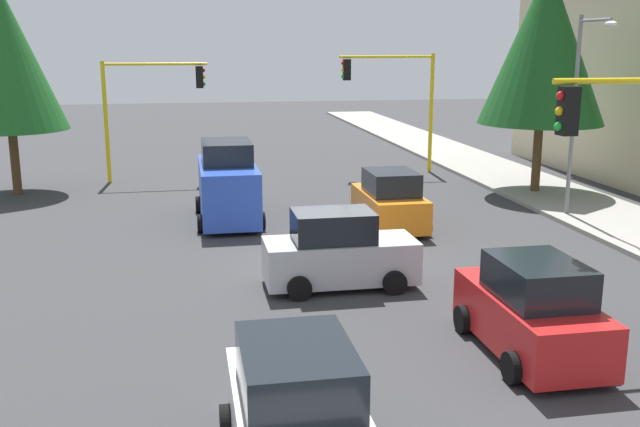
% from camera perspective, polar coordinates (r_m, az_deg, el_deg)
% --- Properties ---
extents(ground_plane, '(120.00, 120.00, 0.00)m').
position_cam_1_polar(ground_plane, '(20.58, 1.38, -3.89)').
color(ground_plane, '#353538').
extents(sidewalk_kerb, '(80.00, 4.00, 0.15)m').
position_cam_1_polar(sidewalk_kerb, '(28.92, 20.03, 0.45)').
color(sidewalk_kerb, gray).
rests_on(sidewalk_kerb, ground).
extents(traffic_signal_far_left, '(0.36, 4.59, 5.63)m').
position_cam_1_polar(traffic_signal_far_left, '(34.72, 5.91, 9.68)').
color(traffic_signal_far_left, yellow).
rests_on(traffic_signal_far_left, ground).
extents(traffic_signal_far_right, '(0.36, 4.59, 5.34)m').
position_cam_1_polar(traffic_signal_far_right, '(33.36, -13.36, 8.94)').
color(traffic_signal_far_right, yellow).
rests_on(traffic_signal_far_right, ground).
extents(street_lamp_curbside, '(2.15, 0.28, 7.00)m').
position_cam_1_polar(street_lamp_curbside, '(26.50, 19.82, 8.74)').
color(street_lamp_curbside, slate).
rests_on(street_lamp_curbside, ground).
extents(tree_roadside_mid, '(4.98, 4.98, 9.13)m').
position_cam_1_polar(tree_roadside_mid, '(30.68, 17.21, 12.52)').
color(tree_roadside_mid, brown).
rests_on(tree_roadside_mid, ground).
extents(tree_opposite_side, '(4.55, 4.55, 8.34)m').
position_cam_1_polar(tree_opposite_side, '(32.01, -23.48, 11.09)').
color(tree_opposite_side, brown).
rests_on(tree_opposite_side, ground).
extents(delivery_van_blue, '(4.80, 2.22, 2.77)m').
position_cam_1_polar(delivery_van_blue, '(25.42, -7.26, 2.27)').
color(delivery_van_blue, blue).
rests_on(delivery_van_blue, ground).
extents(car_silver, '(1.94, 3.83, 1.98)m').
position_cam_1_polar(car_silver, '(18.37, 1.46, -3.07)').
color(car_silver, '#B2B5BA').
rests_on(car_silver, ground).
extents(car_red, '(3.90, 2.04, 1.98)m').
position_cam_1_polar(car_red, '(15.02, 16.28, -7.35)').
color(car_red, red).
rests_on(car_red, ground).
extents(car_white, '(4.15, 2.08, 1.98)m').
position_cam_1_polar(car_white, '(10.48, -1.68, -16.09)').
color(car_white, white).
rests_on(car_white, ground).
extents(car_orange, '(3.79, 2.08, 1.98)m').
position_cam_1_polar(car_orange, '(24.32, 5.48, 0.90)').
color(car_orange, orange).
rests_on(car_orange, ground).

